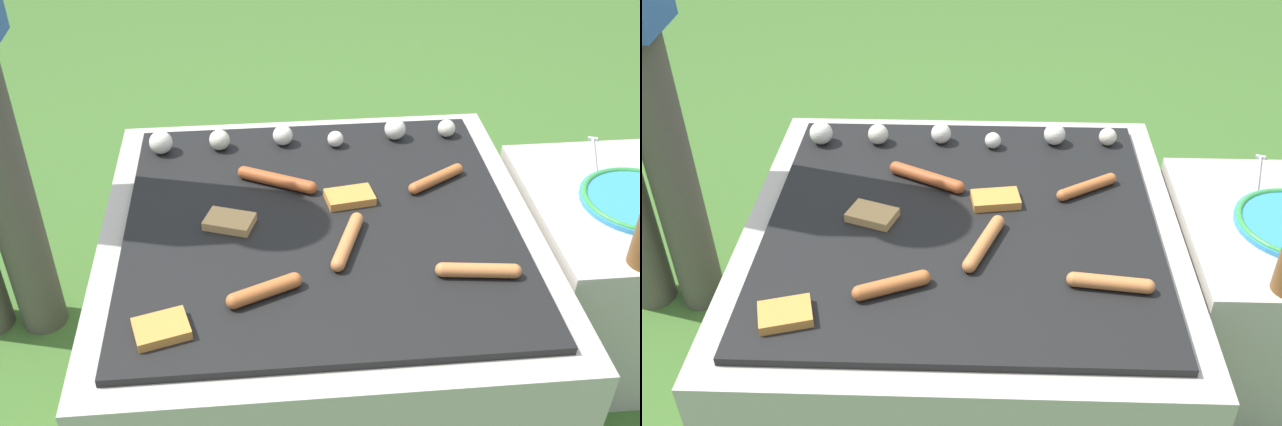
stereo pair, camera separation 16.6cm
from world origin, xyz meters
The scene contains 13 objects.
ground_plane centered at (0.00, 0.00, 0.00)m, with size 14.00×14.00×0.00m, color #3D6628.
grill centered at (0.00, 0.00, 0.21)m, with size 0.98×0.98×0.43m.
side_ledge centered at (0.74, 0.02, 0.21)m, with size 0.48×0.53×0.43m.
sausage_front_center centered at (-0.09, 0.15, 0.44)m, with size 0.19×0.11×0.03m.
sausage_back_right centered at (0.05, -0.10, 0.44)m, with size 0.09×0.18×0.03m.
sausage_back_left centered at (-0.13, -0.24, 0.44)m, with size 0.15×0.08×0.03m.
sausage_mid_left centered at (0.29, 0.12, 0.44)m, with size 0.15×0.10×0.03m.
sausage_front_left centered at (0.30, -0.22, 0.44)m, with size 0.17×0.05×0.03m.
bread_slice_center centered at (-0.20, 0.00, 0.44)m, with size 0.12×0.10×0.02m.
bread_slice_right centered at (0.08, 0.07, 0.44)m, with size 0.12×0.08×0.02m.
bread_slice_left centered at (-0.32, -0.32, 0.44)m, with size 0.12×0.10×0.02m.
mushroom_row centered at (-0.05, 0.33, 0.45)m, with size 0.79×0.07×0.06m.
fork_utensil centered at (0.72, 0.21, 0.43)m, with size 0.08×0.18×0.01m.
Camera 2 is at (0.04, -1.34, 1.42)m, focal length 42.00 mm.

